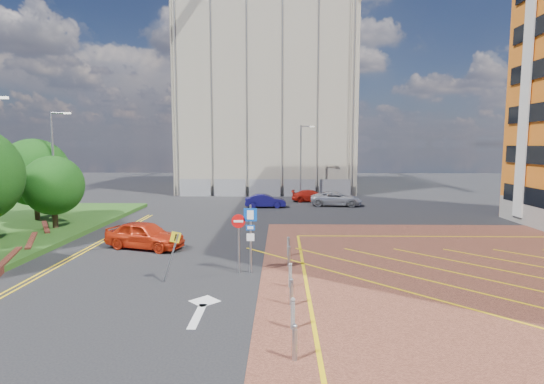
{
  "coord_description": "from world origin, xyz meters",
  "views": [
    {
      "loc": [
        1.92,
        -18.14,
        5.96
      ],
      "look_at": [
        1.41,
        4.53,
        3.4
      ],
      "focal_mm": 28.0,
      "sensor_mm": 36.0,
      "label": 1
    }
  ],
  "objects_px": {
    "tree_c": "(53,185)",
    "car_blue_back": "(265,201)",
    "car_red_left": "(145,235)",
    "lamp_left_far": "(54,162)",
    "tree_d": "(35,172)",
    "car_red_back": "(312,196)",
    "car_silver_back": "(336,199)",
    "lamp_back": "(301,159)",
    "warning_sign": "(173,250)",
    "sign_cluster": "(246,232)"
  },
  "relations": [
    {
      "from": "warning_sign",
      "to": "car_red_left",
      "type": "height_order",
      "value": "warning_sign"
    },
    {
      "from": "lamp_left_far",
      "to": "lamp_back",
      "type": "distance_m",
      "value": 24.46
    },
    {
      "from": "car_blue_back",
      "to": "car_silver_back",
      "type": "height_order",
      "value": "car_silver_back"
    },
    {
      "from": "lamp_left_far",
      "to": "car_red_left",
      "type": "distance_m",
      "value": 11.34
    },
    {
      "from": "car_red_left",
      "to": "lamp_back",
      "type": "bearing_deg",
      "value": -6.33
    },
    {
      "from": "car_silver_back",
      "to": "lamp_back",
      "type": "bearing_deg",
      "value": 37.63
    },
    {
      "from": "tree_c",
      "to": "car_red_left",
      "type": "distance_m",
      "value": 9.1
    },
    {
      "from": "car_red_left",
      "to": "car_red_back",
      "type": "distance_m",
      "value": 22.9
    },
    {
      "from": "car_red_left",
      "to": "lamp_left_far",
      "type": "bearing_deg",
      "value": 70.6
    },
    {
      "from": "tree_d",
      "to": "car_blue_back",
      "type": "distance_m",
      "value": 19.21
    },
    {
      "from": "car_red_back",
      "to": "sign_cluster",
      "type": "bearing_deg",
      "value": 173.55
    },
    {
      "from": "tree_c",
      "to": "warning_sign",
      "type": "height_order",
      "value": "tree_c"
    },
    {
      "from": "warning_sign",
      "to": "car_blue_back",
      "type": "bearing_deg",
      "value": 81.81
    },
    {
      "from": "lamp_left_far",
      "to": "car_red_back",
      "type": "bearing_deg",
      "value": 34.98
    },
    {
      "from": "tree_c",
      "to": "car_blue_back",
      "type": "height_order",
      "value": "tree_c"
    },
    {
      "from": "lamp_left_far",
      "to": "car_red_left",
      "type": "xyz_separation_m",
      "value": [
        8.5,
        -6.43,
        -3.87
      ]
    },
    {
      "from": "tree_d",
      "to": "car_silver_back",
      "type": "xyz_separation_m",
      "value": [
        23.75,
        9.83,
        -3.18
      ]
    },
    {
      "from": "car_blue_back",
      "to": "car_silver_back",
      "type": "distance_m",
      "value": 6.97
    },
    {
      "from": "tree_d",
      "to": "lamp_back",
      "type": "height_order",
      "value": "lamp_back"
    },
    {
      "from": "lamp_back",
      "to": "car_blue_back",
      "type": "distance_m",
      "value": 8.33
    },
    {
      "from": "tree_c",
      "to": "car_silver_back",
      "type": "bearing_deg",
      "value": 31.72
    },
    {
      "from": "lamp_left_far",
      "to": "car_silver_back",
      "type": "bearing_deg",
      "value": 26.54
    },
    {
      "from": "car_blue_back",
      "to": "car_red_left",
      "type": "bearing_deg",
      "value": 155.26
    },
    {
      "from": "warning_sign",
      "to": "tree_d",
      "type": "bearing_deg",
      "value": 135.68
    },
    {
      "from": "tree_c",
      "to": "car_silver_back",
      "type": "height_order",
      "value": "tree_c"
    },
    {
      "from": "tree_c",
      "to": "lamp_left_far",
      "type": "distance_m",
      "value": 2.65
    },
    {
      "from": "tree_c",
      "to": "lamp_left_far",
      "type": "relative_size",
      "value": 0.61
    },
    {
      "from": "tree_c",
      "to": "tree_d",
      "type": "distance_m",
      "value": 4.3
    },
    {
      "from": "warning_sign",
      "to": "car_silver_back",
      "type": "bearing_deg",
      "value": 66.72
    },
    {
      "from": "tree_d",
      "to": "car_red_back",
      "type": "xyz_separation_m",
      "value": [
        21.58,
        12.65,
        -3.26
      ]
    },
    {
      "from": "sign_cluster",
      "to": "car_red_back",
      "type": "bearing_deg",
      "value": 79.01
    },
    {
      "from": "lamp_back",
      "to": "sign_cluster",
      "type": "distance_m",
      "value": 27.38
    },
    {
      "from": "lamp_left_far",
      "to": "tree_d",
      "type": "bearing_deg",
      "value": 154.32
    },
    {
      "from": "tree_c",
      "to": "tree_d",
      "type": "relative_size",
      "value": 0.81
    },
    {
      "from": "tree_c",
      "to": "car_blue_back",
      "type": "xyz_separation_m",
      "value": [
        13.91,
        11.52,
        -2.56
      ]
    },
    {
      "from": "lamp_left_far",
      "to": "sign_cluster",
      "type": "distance_m",
      "value": 18.58
    },
    {
      "from": "tree_d",
      "to": "car_red_back",
      "type": "height_order",
      "value": "tree_d"
    },
    {
      "from": "tree_d",
      "to": "warning_sign",
      "type": "bearing_deg",
      "value": -44.32
    },
    {
      "from": "car_red_left",
      "to": "tree_c",
      "type": "bearing_deg",
      "value": 77.4
    },
    {
      "from": "car_red_left",
      "to": "car_blue_back",
      "type": "bearing_deg",
      "value": -3.95
    },
    {
      "from": "lamp_back",
      "to": "warning_sign",
      "type": "distance_m",
      "value": 29.38
    },
    {
      "from": "tree_c",
      "to": "car_red_back",
      "type": "xyz_separation_m",
      "value": [
        18.58,
        15.65,
        -2.58
      ]
    },
    {
      "from": "tree_d",
      "to": "car_silver_back",
      "type": "relative_size",
      "value": 1.23
    },
    {
      "from": "lamp_left_far",
      "to": "car_blue_back",
      "type": "relative_size",
      "value": 2.09
    },
    {
      "from": "lamp_back",
      "to": "sign_cluster",
      "type": "bearing_deg",
      "value": -97.97
    },
    {
      "from": "lamp_back",
      "to": "sign_cluster",
      "type": "relative_size",
      "value": 2.5
    },
    {
      "from": "lamp_left_far",
      "to": "car_silver_back",
      "type": "distance_m",
      "value": 24.55
    },
    {
      "from": "car_red_back",
      "to": "lamp_back",
      "type": "bearing_deg",
      "value": 27.66
    },
    {
      "from": "tree_d",
      "to": "car_red_back",
      "type": "bearing_deg",
      "value": 30.37
    },
    {
      "from": "lamp_back",
      "to": "warning_sign",
      "type": "bearing_deg",
      "value": -103.51
    }
  ]
}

